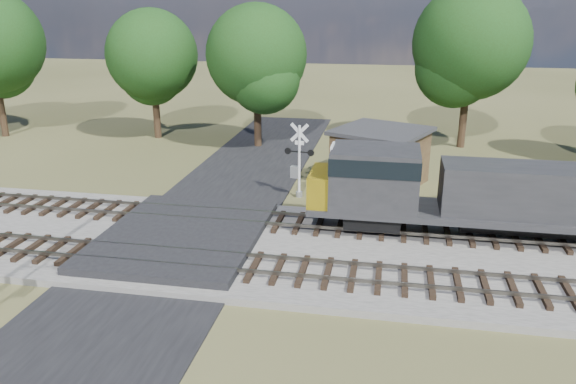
# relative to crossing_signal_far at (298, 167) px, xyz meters

# --- Properties ---
(ground) EXTENTS (160.00, 160.00, 0.00)m
(ground) POSITION_rel_crossing_signal_far_xyz_m (-4.10, -7.96, -1.78)
(ground) COLOR #434524
(ground) RESTS_ON ground
(ballast_bed) EXTENTS (140.00, 10.00, 0.30)m
(ballast_bed) POSITION_rel_crossing_signal_far_xyz_m (5.90, -7.46, -1.63)
(ballast_bed) COLOR gray
(ballast_bed) RESTS_ON ground
(road) EXTENTS (7.00, 60.00, 0.08)m
(road) POSITION_rel_crossing_signal_far_xyz_m (-4.10, -7.96, -1.74)
(road) COLOR black
(road) RESTS_ON ground
(crossing_panel) EXTENTS (7.00, 9.00, 0.62)m
(crossing_panel) POSITION_rel_crossing_signal_far_xyz_m (-4.10, -7.46, -1.46)
(crossing_panel) COLOR #262628
(crossing_panel) RESTS_ON ground
(track_near) EXTENTS (140.00, 2.60, 0.33)m
(track_near) POSITION_rel_crossing_signal_far_xyz_m (-0.98, -9.96, -1.37)
(track_near) COLOR black
(track_near) RESTS_ON ballast_bed
(track_far) EXTENTS (140.00, 2.60, 0.33)m
(track_far) POSITION_rel_crossing_signal_far_xyz_m (-0.98, -4.96, -1.37)
(track_far) COLOR black
(track_far) RESTS_ON ballast_bed
(crossing_signal_far) EXTENTS (1.72, 0.42, 4.28)m
(crossing_signal_far) POSITION_rel_crossing_signal_far_xyz_m (0.00, 0.00, 0.00)
(crossing_signal_far) COLOR silver
(crossing_signal_far) RESTS_ON ground
(equipment_shed) EXTENTS (6.58, 6.58, 3.41)m
(equipment_shed) POSITION_rel_crossing_signal_far_xyz_m (4.50, 3.27, -0.05)
(equipment_shed) COLOR #432E1C
(equipment_shed) RESTS_ON ground
(treeline) EXTENTS (79.85, 11.98, 11.95)m
(treeline) POSITION_rel_crossing_signal_far_xyz_m (1.40, 11.71, 5.28)
(treeline) COLOR black
(treeline) RESTS_ON ground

